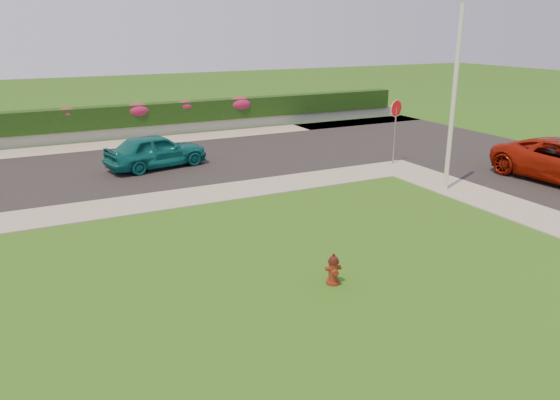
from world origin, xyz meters
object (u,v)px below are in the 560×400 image
stop_sign (396,116)px  sedan_teal (156,151)px  utility_pole (454,101)px  fire_hydrant (333,270)px

stop_sign → sedan_teal: bearing=164.8°
utility_pole → stop_sign: 4.12m
stop_sign → fire_hydrant: bearing=-126.9°
sedan_teal → stop_sign: (9.08, -3.81, 1.30)m
utility_pole → fire_hydrant: bearing=-149.1°
sedan_teal → stop_sign: bearing=-124.5°
sedan_teal → fire_hydrant: bearing=172.1°
fire_hydrant → stop_sign: bearing=57.7°
fire_hydrant → utility_pole: bearing=43.0°
fire_hydrant → sedan_teal: (-0.82, 12.24, 0.39)m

